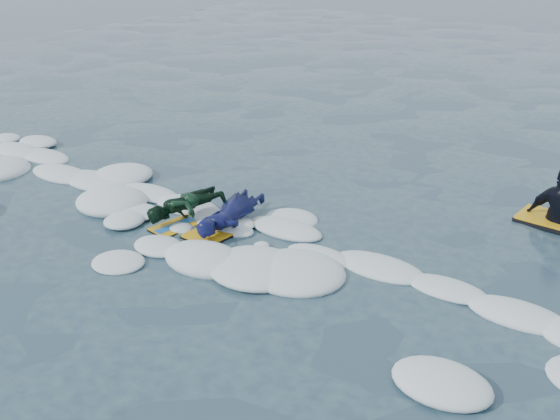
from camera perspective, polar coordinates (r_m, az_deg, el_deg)
The scene contains 5 objects.
ground at distance 9.09m, azimuth -10.34°, elevation -4.24°, with size 120.00×120.00×0.00m, color #18253A.
foam_band at distance 9.75m, azimuth -6.08°, elevation -1.96°, with size 12.00×3.10×0.30m, color silver, non-canonical shape.
prone_woman_unit at distance 9.80m, azimuth -4.18°, elevation -0.47°, with size 0.78×1.55×0.38m.
prone_child_unit at distance 9.99m, azimuth -7.65°, elevation 0.07°, with size 0.91×1.28×0.45m.
waiting_rider_unit at distance 10.68m, azimuth 21.82°, elevation -1.03°, with size 1.22×0.73×1.77m.
Camera 1 is at (5.88, -5.52, 4.19)m, focal length 45.00 mm.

